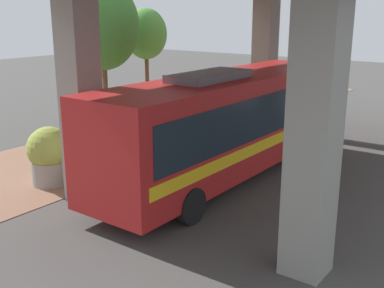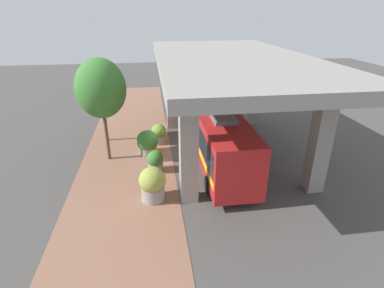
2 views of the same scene
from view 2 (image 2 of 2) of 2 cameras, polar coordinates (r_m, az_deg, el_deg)
ground_plane at (r=20.95m, az=-3.88°, el=-2.03°), size 80.00×80.00×0.00m
sidewalk_strip at (r=20.99m, az=-12.08°, el=-2.47°), size 6.00×40.00×0.02m
overpass at (r=19.76m, az=7.62°, el=14.05°), size 9.40×18.84×6.64m
bus at (r=19.36m, az=4.71°, el=2.10°), size 2.72×11.37×3.66m
fire_hydrant at (r=19.85m, az=-6.57°, el=-2.00°), size 0.42×0.20×1.06m
planter_front at (r=15.86m, az=-7.50°, el=-7.57°), size 1.42×1.42×1.90m
planter_middle at (r=20.92m, az=-8.48°, el=0.25°), size 1.50×1.50×1.72m
planter_back at (r=18.68m, az=-7.00°, el=-3.28°), size 1.03×1.03×1.38m
planter_extra at (r=22.48m, az=-6.32°, el=1.95°), size 1.10×1.10×1.54m
street_tree_near at (r=19.47m, az=-16.98°, el=10.04°), size 3.09×3.09×6.69m
street_tree_far at (r=22.77m, az=-17.00°, el=10.73°), size 2.01×2.01×5.57m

